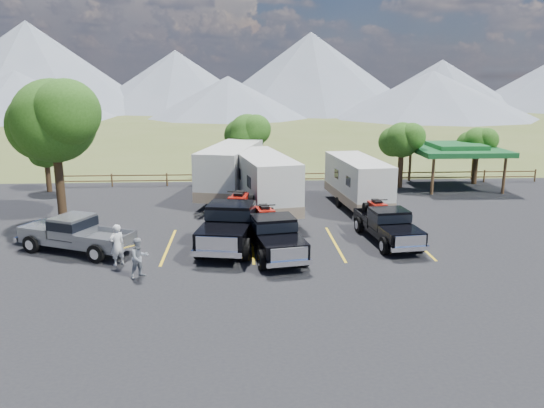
{
  "coord_description": "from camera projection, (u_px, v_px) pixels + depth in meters",
  "views": [
    {
      "loc": [
        -2.46,
        -20.26,
        7.92
      ],
      "look_at": [
        -0.96,
        5.88,
        1.6
      ],
      "focal_mm": 35.0,
      "sensor_mm": 36.0,
      "label": 1
    }
  ],
  "objects": [
    {
      "name": "tree_big_nw",
      "position": [
        53.0,
        121.0,
        28.41
      ],
      "size": [
        5.54,
        5.18,
        7.84
      ],
      "color": "#312213",
      "rests_on": "ground"
    },
    {
      "name": "trailer_right",
      "position": [
        357.0,
        182.0,
        32.26
      ],
      "size": [
        2.97,
        8.79,
        3.04
      ],
      "rotation": [
        0.0,
        0.0,
        0.1
      ],
      "color": "silver",
      "rests_on": "asphalt_lot"
    },
    {
      "name": "tree_ne_b",
      "position": [
        477.0,
        143.0,
        39.24
      ],
      "size": [
        2.77,
        2.59,
        4.27
      ],
      "color": "#312213",
      "rests_on": "ground"
    },
    {
      "name": "tree_ne_a",
      "position": [
        402.0,
        140.0,
        37.86
      ],
      "size": [
        3.11,
        2.92,
        4.76
      ],
      "color": "#312213",
      "rests_on": "ground"
    },
    {
      "name": "person_a",
      "position": [
        117.0,
        245.0,
        22.54
      ],
      "size": [
        0.78,
        0.75,
        1.8
      ],
      "primitive_type": "imported",
      "rotation": [
        0.0,
        0.0,
        3.84
      ],
      "color": "silver",
      "rests_on": "asphalt_lot"
    },
    {
      "name": "rig_right",
      "position": [
        387.0,
        224.0,
        25.83
      ],
      "size": [
        2.42,
        5.7,
        1.85
      ],
      "rotation": [
        0.0,
        0.0,
        0.11
      ],
      "color": "black",
      "rests_on": "asphalt_lot"
    },
    {
      "name": "ground",
      "position": [
        304.0,
        275.0,
        21.66
      ],
      "size": [
        320.0,
        320.0,
        0.0
      ],
      "primitive_type": "plane",
      "color": "#4B5725",
      "rests_on": "ground"
    },
    {
      "name": "trailer_center",
      "position": [
        263.0,
        183.0,
        31.05
      ],
      "size": [
        4.1,
        9.93,
        3.44
      ],
      "rotation": [
        0.0,
        0.0,
        0.2
      ],
      "color": "silver",
      "rests_on": "asphalt_lot"
    },
    {
      "name": "pickup_silver",
      "position": [
        76.0,
        234.0,
        24.23
      ],
      "size": [
        5.89,
        3.97,
        1.69
      ],
      "rotation": [
        0.0,
        0.0,
        -2.0
      ],
      "color": "slate",
      "rests_on": "asphalt_lot"
    },
    {
      "name": "rig_center",
      "position": [
        272.0,
        233.0,
        24.08
      ],
      "size": [
        2.92,
        6.21,
        1.99
      ],
      "rotation": [
        0.0,
        0.0,
        0.18
      ],
      "color": "black",
      "rests_on": "asphalt_lot"
    },
    {
      "name": "asphalt_lot",
      "position": [
        296.0,
        251.0,
        24.57
      ],
      "size": [
        44.0,
        34.0,
        0.04
      ],
      "primitive_type": "cube",
      "color": "black",
      "rests_on": "ground"
    },
    {
      "name": "mountain_range",
      "position": [
        218.0,
        77.0,
        122.24
      ],
      "size": [
        209.0,
        71.0,
        20.0
      ],
      "color": "slate",
      "rests_on": "ground"
    },
    {
      "name": "tree_north",
      "position": [
        247.0,
        133.0,
        39.1
      ],
      "size": [
        3.46,
        3.24,
        5.25
      ],
      "color": "#312213",
      "rests_on": "ground"
    },
    {
      "name": "pavilion",
      "position": [
        456.0,
        149.0,
        38.23
      ],
      "size": [
        6.2,
        6.2,
        3.22
      ],
      "color": "brown",
      "rests_on": "ground"
    },
    {
      "name": "trailer_left",
      "position": [
        231.0,
        171.0,
        34.64
      ],
      "size": [
        4.46,
        10.02,
        3.48
      ],
      "rotation": [
        0.0,
        0.0,
        -0.24
      ],
      "color": "silver",
      "rests_on": "asphalt_lot"
    },
    {
      "name": "tree_nw_small",
      "position": [
        46.0,
        153.0,
        36.63
      ],
      "size": [
        2.59,
        2.43,
        3.85
      ],
      "color": "#312213",
      "rests_on": "ground"
    },
    {
      "name": "person_b",
      "position": [
        139.0,
        258.0,
        21.17
      ],
      "size": [
        1.01,
        0.99,
        1.64
      ],
      "primitive_type": "imported",
      "rotation": [
        0.0,
        0.0,
        0.7
      ],
      "color": "gray",
      "rests_on": "asphalt_lot"
    },
    {
      "name": "stall_lines",
      "position": [
        294.0,
        244.0,
        25.53
      ],
      "size": [
        12.12,
        5.5,
        0.01
      ],
      "color": "gold",
      "rests_on": "asphalt_lot"
    },
    {
      "name": "rig_left",
      "position": [
        232.0,
        221.0,
        25.43
      ],
      "size": [
        3.36,
        7.15,
        2.3
      ],
      "rotation": [
        0.0,
        0.0,
        -0.18
      ],
      "color": "black",
      "rests_on": "asphalt_lot"
    },
    {
      "name": "rail_fence",
      "position": [
        302.0,
        177.0,
        39.58
      ],
      "size": [
        36.12,
        0.12,
        1.0
      ],
      "color": "brown",
      "rests_on": "ground"
    }
  ]
}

